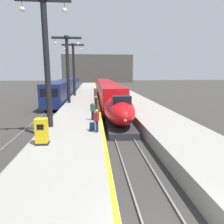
% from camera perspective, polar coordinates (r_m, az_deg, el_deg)
% --- Properties ---
extents(platform_left, '(4.80, 110.00, 1.05)m').
position_cam_1_polar(platform_left, '(29.97, -8.27, 1.67)').
color(platform_left, gray).
rests_on(platform_left, ground).
extents(platform_right, '(4.80, 110.00, 1.05)m').
position_cam_1_polar(platform_right, '(30.61, 7.05, 1.90)').
color(platform_right, gray).
rests_on(platform_right, ground).
extents(platform_left_safety_stripe, '(0.20, 107.80, 0.01)m').
position_cam_1_polar(platform_left_safety_stripe, '(29.85, -3.92, 2.75)').
color(platform_left_safety_stripe, yellow).
rests_on(platform_left_safety_stripe, platform_left).
extents(rail_main_left, '(0.08, 110.00, 0.12)m').
position_cam_1_polar(rail_main_left, '(32.76, -2.23, 1.76)').
color(rail_main_left, slate).
rests_on(rail_main_left, ground).
extents(rail_main_right, '(0.08, 110.00, 0.12)m').
position_cam_1_polar(rail_main_right, '(32.87, 0.38, 1.80)').
color(rail_main_right, slate).
rests_on(rail_main_right, ground).
extents(rail_secondary_left, '(0.08, 110.00, 0.12)m').
position_cam_1_polar(rail_secondary_left, '(33.34, -16.27, 1.48)').
color(rail_secondary_left, slate).
rests_on(rail_secondary_left, ground).
extents(rail_secondary_right, '(0.08, 110.00, 0.12)m').
position_cam_1_polar(rail_secondary_right, '(33.09, -13.72, 1.54)').
color(rail_secondary_right, slate).
rests_on(rail_secondary_right, ground).
extents(highspeed_train_main, '(2.92, 39.15, 3.60)m').
position_cam_1_polar(highspeed_train_main, '(34.49, -1.17, 5.35)').
color(highspeed_train_main, '#B20F14').
rests_on(highspeed_train_main, ground).
extents(regional_train_adjacent, '(2.85, 36.60, 3.80)m').
position_cam_1_polar(regional_train_adjacent, '(45.48, -12.46, 6.75)').
color(regional_train_adjacent, '#141E4C').
rests_on(regional_train_adjacent, ground).
extents(station_column_mid, '(4.00, 0.68, 9.69)m').
position_cam_1_polar(station_column_mid, '(16.79, -17.87, 15.61)').
color(station_column_mid, black).
rests_on(station_column_mid, platform_left).
extents(station_column_far, '(4.00, 0.68, 9.09)m').
position_cam_1_polar(station_column_far, '(29.69, -12.27, 13.08)').
color(station_column_far, black).
rests_on(station_column_far, platform_left).
extents(station_column_distant, '(4.00, 0.68, 9.30)m').
position_cam_1_polar(station_column_distant, '(38.74, -10.63, 12.79)').
color(station_column_distant, black).
rests_on(station_column_distant, platform_left).
extents(passenger_near_edge, '(0.38, 0.50, 1.69)m').
position_cam_1_polar(passenger_near_edge, '(14.81, -4.26, -1.94)').
color(passenger_near_edge, '#23232D').
rests_on(passenger_near_edge, platform_left).
extents(passenger_mid_platform, '(0.45, 0.42, 1.69)m').
position_cam_1_polar(passenger_mid_platform, '(18.55, -5.39, 0.70)').
color(passenger_mid_platform, '#23232D').
rests_on(passenger_mid_platform, platform_left).
extents(passenger_far_waiting, '(0.24, 0.57, 1.69)m').
position_cam_1_polar(passenger_far_waiting, '(22.89, -4.47, 2.69)').
color(passenger_far_waiting, '#23232D').
rests_on(passenger_far_waiting, platform_left).
extents(rolling_suitcase, '(0.40, 0.22, 0.98)m').
position_cam_1_polar(rolling_suitcase, '(15.48, -5.54, -4.00)').
color(rolling_suitcase, navy).
rests_on(rolling_suitcase, platform_left).
extents(ticket_machine_yellow, '(0.76, 0.62, 1.60)m').
position_cam_1_polar(ticket_machine_yellow, '(13.09, -18.96, -5.40)').
color(ticket_machine_yellow, yellow).
rests_on(ticket_machine_yellow, platform_left).
extents(terminus_back_wall, '(36.00, 2.00, 14.00)m').
position_cam_1_polar(terminus_back_wall, '(106.82, -3.99, 11.95)').
color(terminus_back_wall, '#4C4742').
rests_on(terminus_back_wall, ground).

